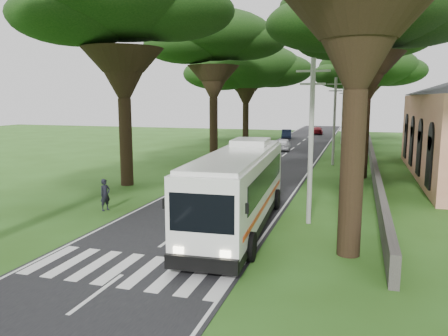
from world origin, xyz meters
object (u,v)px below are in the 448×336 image
Objects in this scene: pole_far at (343,113)px; distant_car_b at (287,134)px; pedestrian at (105,195)px; distant_car_c at (317,130)px; pole_near at (311,139)px; pole_mid at (334,120)px; distant_car_a at (283,144)px; coach_bus at (239,187)px.

distant_car_b is at bearing 144.29° from pole_far.
distant_car_b is 2.30× the size of pedestrian.
pole_far reaches higher than distant_car_c.
pole_near and pole_mid have the same top height.
distant_car_a is 0.98× the size of distant_car_c.
distant_car_a is at bearing 101.83° from pole_near.
distant_car_c is (1.60, 25.41, -0.10)m from distant_car_a.
pole_near is at bearing -90.00° from pole_far.
coach_bus is at bearing -98.16° from pole_mid.
distant_car_b is 46.95m from pedestrian.
distant_car_c is at bearing 106.88° from pole_far.
pole_far is at bearing 90.00° from pole_near.
pole_mid is 12.37m from distant_car_a.
coach_bus is at bearing -94.27° from pole_far.
pedestrian is at bearing -176.01° from pole_near.
pole_near and pole_far have the same top height.
pole_far is at bearing 3.15° from pedestrian.
distant_car_b is (-5.39, 47.82, -1.28)m from coach_bus.
pole_mid is at bearing 78.25° from coach_bus.
distant_car_b is 0.94× the size of distant_car_c.
pole_mid and pole_far have the same top height.
pedestrian is (-11.01, -40.77, -3.30)m from pole_far.
pole_far is (0.00, 40.00, 0.00)m from pole_near.
distant_car_b is 10.12m from distant_car_c.
distant_car_b is at bearing 92.83° from coach_bus.
pedestrian is at bearing -105.11° from pole_far.
distant_car_a is 16.19m from distant_car_b.
pole_near is 0.64× the size of coach_bus.
coach_bus is at bearing -78.56° from pedestrian.
pedestrian reaches higher than distant_car_a.
distant_car_c is (3.80, 9.37, -0.04)m from distant_car_b.
distant_car_b reaches higher than distant_car_c.
pole_near is 4.18m from coach_bus.
pole_mid reaches higher than pedestrian.
pole_mid is at bearing 90.00° from pole_near.
coach_bus reaches higher than distant_car_b.
pole_near is at bearing 25.22° from coach_bus.
pole_mid reaches higher than distant_car_b.
pole_near is 1.00× the size of pole_mid.
coach_bus reaches higher than distant_car_c.
pole_mid is 1.86× the size of distant_car_c.
pedestrian is (-11.01, -0.77, -3.30)m from pole_near.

